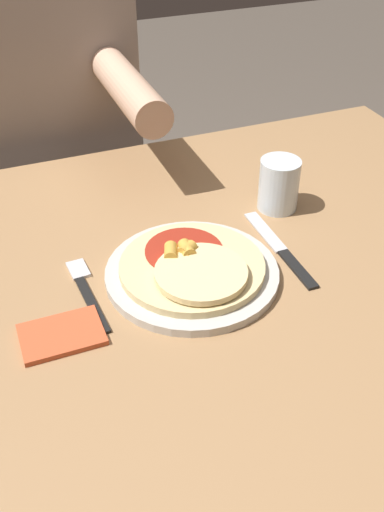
{
  "coord_description": "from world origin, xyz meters",
  "views": [
    {
      "loc": [
        -0.27,
        -0.67,
        1.35
      ],
      "look_at": [
        -0.01,
        -0.01,
        0.81
      ],
      "focal_mm": 42.0,
      "sensor_mm": 36.0,
      "label": 1
    }
  ],
  "objects": [
    {
      "name": "dining_table",
      "position": [
        0.0,
        0.0,
        0.66
      ],
      "size": [
        1.24,
        0.89,
        0.77
      ],
      "color": "#9E754C",
      "rests_on": "ground_plane"
    },
    {
      "name": "drinking_glass",
      "position": [
        0.21,
        0.12,
        0.81
      ],
      "size": [
        0.07,
        0.07,
        0.09
      ],
      "color": "silver",
      "rests_on": "dining_table"
    },
    {
      "name": "knife",
      "position": [
        0.15,
        -0.0,
        0.77
      ],
      "size": [
        0.02,
        0.22,
        0.0
      ],
      "color": "black",
      "rests_on": "dining_table"
    },
    {
      "name": "napkin",
      "position": [
        -0.22,
        -0.07,
        0.77
      ],
      "size": [
        0.11,
        0.08,
        0.01
      ],
      "color": "#C6512D",
      "rests_on": "dining_table"
    },
    {
      "name": "fork",
      "position": [
        -0.17,
        0.02,
        0.77
      ],
      "size": [
        0.03,
        0.18,
        0.0
      ],
      "color": "black",
      "rests_on": "dining_table"
    },
    {
      "name": "person_diner",
      "position": [
        -0.08,
        0.63,
        0.74
      ],
      "size": [
        0.34,
        0.52,
        1.26
      ],
      "color": "#2D2D38",
      "rests_on": "ground_plane"
    },
    {
      "name": "pizza",
      "position": [
        -0.01,
        -0.02,
        0.79
      ],
      "size": [
        0.22,
        0.22,
        0.04
      ],
      "color": "#E0C689",
      "rests_on": "plate"
    },
    {
      "name": "plate",
      "position": [
        -0.01,
        -0.01,
        0.78
      ],
      "size": [
        0.27,
        0.27,
        0.01
      ],
      "color": "beige",
      "rests_on": "dining_table"
    }
  ]
}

